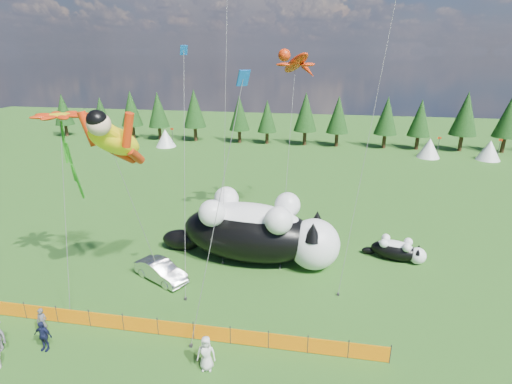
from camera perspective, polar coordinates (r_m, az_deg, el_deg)
ground at (r=25.40m, az=-8.84°, el=-15.53°), size 160.00×160.00×0.00m
safety_fence at (r=22.86m, az=-11.42°, el=-18.64°), size 22.06×0.06×1.10m
tree_line at (r=65.82m, az=3.62°, el=10.23°), size 90.00×4.00×8.00m
festival_tents at (r=61.10m, az=13.39°, el=6.55°), size 50.00×3.20×2.80m
cat_large at (r=28.79m, az=0.15°, el=-5.52°), size 13.48×5.69×4.87m
cat_small at (r=31.21m, az=19.56°, el=-7.79°), size 4.47×2.41×1.64m
car at (r=27.81m, az=-13.44°, el=-10.90°), size 4.22×3.11×1.33m
spectator_a at (r=25.17m, az=-28.23°, el=-16.05°), size 0.61×0.42×1.61m
spectator_c at (r=24.06m, az=-28.14°, el=-17.66°), size 1.00×0.54×1.69m
spectator_e at (r=20.58m, az=-7.13°, el=-21.90°), size 0.97×0.70×1.83m
superhero_kite at (r=23.20m, az=-19.45°, el=6.95°), size 4.93×5.28×12.15m
gecko_kite at (r=31.43m, az=5.71°, el=17.85°), size 5.19×10.00×15.44m
flower_kite at (r=25.22m, az=-26.19°, el=9.41°), size 3.45×5.06×11.45m
diamond_kite_a at (r=27.66m, az=-10.27°, el=17.19°), size 2.06×6.95×15.90m
diamond_kite_b at (r=28.39m, az=19.33°, el=24.38°), size 3.01×6.99×20.09m
diamond_kite_c at (r=18.44m, az=-2.21°, el=14.13°), size 3.01×2.54×14.14m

